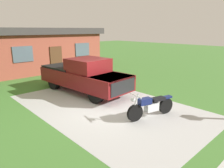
# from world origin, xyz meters

# --- Properties ---
(ground_plane) EXTENTS (80.00, 80.00, 0.00)m
(ground_plane) POSITION_xyz_m (0.00, 0.00, 0.00)
(ground_plane) COLOR #437630
(driveway_pad) EXTENTS (5.52, 8.95, 0.01)m
(driveway_pad) POSITION_xyz_m (0.00, 0.00, 0.00)
(driveway_pad) COLOR #B1B1B1
(driveway_pad) RESTS_ON ground
(motorcycle) EXTENTS (2.17, 0.87, 1.09)m
(motorcycle) POSITION_xyz_m (0.49, -2.07, 0.47)
(motorcycle) COLOR black
(motorcycle) RESTS_ON ground
(pickup_truck) EXTENTS (2.47, 5.77, 1.90)m
(pickup_truck) POSITION_xyz_m (0.57, 2.59, 0.95)
(pickup_truck) COLOR black
(pickup_truck) RESTS_ON ground
(neighbor_house) EXTENTS (9.60, 5.60, 3.50)m
(neighbor_house) POSITION_xyz_m (1.98, 10.72, 1.79)
(neighbor_house) COLOR brown
(neighbor_house) RESTS_ON ground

